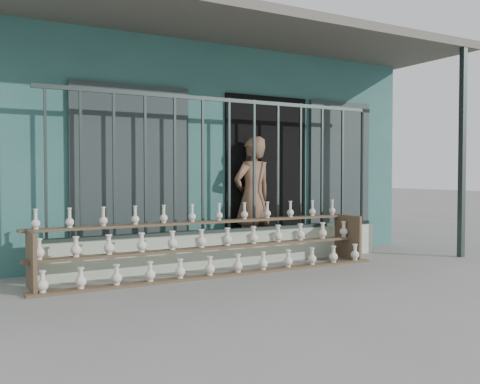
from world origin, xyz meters
TOP-DOWN VIEW (x-y plane):
  - ground at (0.00, 0.00)m, footprint 60.00×60.00m
  - workshop_building at (0.00, 4.23)m, footprint 7.40×6.60m
  - parapet_wall at (0.00, 1.30)m, footprint 5.00×0.20m
  - security_fence at (-0.00, 1.30)m, footprint 5.00×0.04m
  - shelf_rack at (-0.42, 0.89)m, footprint 4.50×0.68m
  - elderly_woman at (0.54, 1.59)m, footprint 0.71×0.53m

SIDE VIEW (x-z plane):
  - ground at x=0.00m, z-range 0.00..0.00m
  - parapet_wall at x=0.00m, z-range 0.00..0.45m
  - shelf_rack at x=-0.42m, z-range -0.07..0.79m
  - elderly_woman at x=0.54m, z-range 0.00..1.77m
  - security_fence at x=0.00m, z-range 0.45..2.25m
  - workshop_building at x=0.00m, z-range 0.02..3.23m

